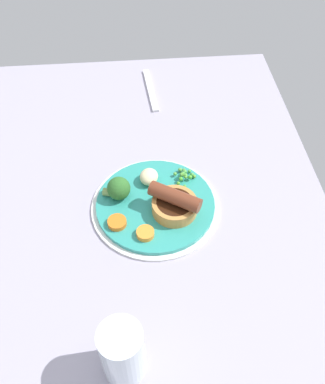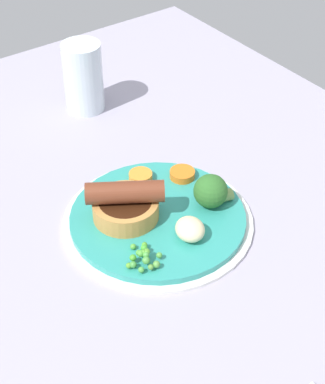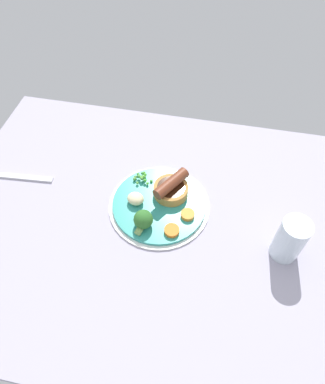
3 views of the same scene
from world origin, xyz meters
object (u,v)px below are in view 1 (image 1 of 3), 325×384
at_px(dinner_plate, 155,205).
at_px(fork, 151,90).
at_px(broccoli_floret_far, 118,189).
at_px(carrot_slice_4, 145,233).
at_px(pea_pile, 184,175).
at_px(drinking_glass, 122,353).
at_px(carrot_slice_2, 117,222).
at_px(potato_chunk_0, 149,177).
at_px(sausage_pudding, 175,203).

relative_size(dinner_plate, fork, 1.44).
relative_size(broccoli_floret_far, carrot_slice_4, 1.71).
height_order(pea_pile, drinking_glass, drinking_glass).
distance_m(pea_pile, broccoli_floret_far, 0.14).
height_order(dinner_plate, carrot_slice_2, carrot_slice_2).
relative_size(pea_pile, broccoli_floret_far, 0.92).
bearing_deg(carrot_slice_4, carrot_slice_2, -120.03).
xyz_separation_m(dinner_plate, broccoli_floret_far, (-0.02, -0.07, 0.03)).
relative_size(dinner_plate, potato_chunk_0, 6.07).
distance_m(carrot_slice_2, carrot_slice_4, 0.06).
xyz_separation_m(carrot_slice_4, fork, (-0.47, 0.04, -0.02)).
height_order(dinner_plate, fork, dinner_plate).
relative_size(sausage_pudding, drinking_glass, 0.87).
height_order(sausage_pudding, drinking_glass, drinking_glass).
bearing_deg(pea_pile, broccoli_floret_far, -75.10).
bearing_deg(potato_chunk_0, pea_pile, 91.17).
distance_m(dinner_plate, sausage_pudding, 0.05).
relative_size(dinner_plate, carrot_slice_2, 7.11).
height_order(dinner_plate, pea_pile, pea_pile).
bearing_deg(sausage_pudding, pea_pile, 103.10).
relative_size(carrot_slice_4, drinking_glass, 0.29).
bearing_deg(sausage_pudding, carrot_slice_4, -106.06).
relative_size(carrot_slice_2, fork, 0.20).
height_order(broccoli_floret_far, potato_chunk_0, broccoli_floret_far).
xyz_separation_m(sausage_pudding, carrot_slice_2, (0.02, -0.11, -0.02)).
height_order(pea_pile, potato_chunk_0, potato_chunk_0).
bearing_deg(potato_chunk_0, dinner_plate, 8.45).
bearing_deg(pea_pile, drinking_glass, -20.16).
relative_size(potato_chunk_0, carrot_slice_2, 1.17).
bearing_deg(dinner_plate, broccoli_floret_far, -108.36).
bearing_deg(broccoli_floret_far, carrot_slice_4, -51.61).
bearing_deg(sausage_pudding, drinking_glass, -77.95).
xyz_separation_m(carrot_slice_2, carrot_slice_4, (0.03, 0.05, 0.00)).
bearing_deg(drinking_glass, potato_chunk_0, 170.43).
bearing_deg(carrot_slice_4, broccoli_floret_far, -154.93).
distance_m(broccoli_floret_far, fork, 0.38).
xyz_separation_m(dinner_plate, potato_chunk_0, (-0.06, -0.01, 0.02)).
bearing_deg(carrot_slice_2, fork, 167.84).
distance_m(fork, drinking_glass, 0.71).
height_order(sausage_pudding, carrot_slice_4, sausage_pudding).
bearing_deg(dinner_plate, pea_pile, 132.82).
distance_m(dinner_plate, drinking_glass, 0.32).
xyz_separation_m(sausage_pudding, pea_pile, (-0.08, 0.03, -0.01)).
bearing_deg(carrot_slice_2, carrot_slice_4, 59.97).
xyz_separation_m(carrot_slice_2, fork, (-0.44, 0.09, -0.02)).
height_order(potato_chunk_0, carrot_slice_4, potato_chunk_0).
height_order(dinner_plate, sausage_pudding, sausage_pudding).
xyz_separation_m(sausage_pudding, drinking_glass, (0.29, -0.11, 0.02)).
bearing_deg(dinner_plate, fork, 177.45).
distance_m(potato_chunk_0, drinking_glass, 0.38).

